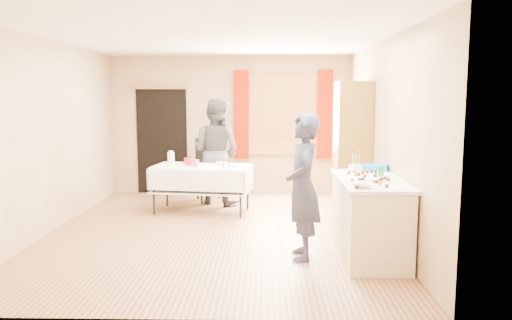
{
  "coord_description": "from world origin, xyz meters",
  "views": [
    {
      "loc": [
        0.7,
        -6.7,
        1.86
      ],
      "look_at": [
        0.55,
        0.0,
        0.99
      ],
      "focal_mm": 35.0,
      "sensor_mm": 36.0,
      "label": 1
    }
  ],
  "objects_px": {
    "chair": "(210,182)",
    "counter": "(369,218)",
    "party_table": "(202,184)",
    "girl": "(303,187)",
    "cabinet": "(352,151)",
    "woman": "(216,152)"
  },
  "relations": [
    {
      "from": "cabinet",
      "to": "girl",
      "type": "bearing_deg",
      "value": -114.51
    },
    {
      "from": "party_table",
      "to": "chair",
      "type": "distance_m",
      "value": 0.87
    },
    {
      "from": "counter",
      "to": "girl",
      "type": "distance_m",
      "value": 0.87
    },
    {
      "from": "chair",
      "to": "woman",
      "type": "distance_m",
      "value": 0.62
    },
    {
      "from": "party_table",
      "to": "girl",
      "type": "height_order",
      "value": "girl"
    },
    {
      "from": "counter",
      "to": "cabinet",
      "type": "bearing_deg",
      "value": 86.87
    },
    {
      "from": "cabinet",
      "to": "chair",
      "type": "bearing_deg",
      "value": 152.41
    },
    {
      "from": "party_table",
      "to": "girl",
      "type": "relative_size",
      "value": 0.98
    },
    {
      "from": "girl",
      "to": "woman",
      "type": "xyz_separation_m",
      "value": [
        -1.28,
        2.91,
        0.07
      ]
    },
    {
      "from": "woman",
      "to": "girl",
      "type": "bearing_deg",
      "value": 140.92
    },
    {
      "from": "cabinet",
      "to": "woman",
      "type": "relative_size",
      "value": 1.14
    },
    {
      "from": "chair",
      "to": "counter",
      "type": "bearing_deg",
      "value": -71.29
    },
    {
      "from": "counter",
      "to": "girl",
      "type": "bearing_deg",
      "value": -172.8
    },
    {
      "from": "party_table",
      "to": "girl",
      "type": "distance_m",
      "value": 2.72
    },
    {
      "from": "chair",
      "to": "party_table",
      "type": "bearing_deg",
      "value": -109.72
    },
    {
      "from": "party_table",
      "to": "girl",
      "type": "bearing_deg",
      "value": -49.79
    },
    {
      "from": "cabinet",
      "to": "counter",
      "type": "relative_size",
      "value": 1.35
    },
    {
      "from": "cabinet",
      "to": "woman",
      "type": "bearing_deg",
      "value": 155.46
    },
    {
      "from": "cabinet",
      "to": "party_table",
      "type": "relative_size",
      "value": 1.26
    },
    {
      "from": "cabinet",
      "to": "party_table",
      "type": "height_order",
      "value": "cabinet"
    },
    {
      "from": "party_table",
      "to": "woman",
      "type": "height_order",
      "value": "woman"
    },
    {
      "from": "party_table",
      "to": "girl",
      "type": "xyz_separation_m",
      "value": [
        1.45,
        -2.26,
        0.39
      ]
    }
  ]
}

